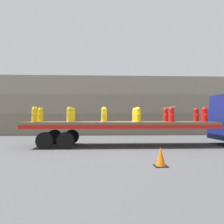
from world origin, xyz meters
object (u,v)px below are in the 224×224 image
object	(u,v)px
fire_hydrant_red_far_4	(166,115)
fire_hydrant_yellow_far_1	(72,115)
fire_hydrant_red_near_5	(204,115)
fire_hydrant_yellow_far_2	(104,115)
fire_hydrant_yellow_far_0	(40,115)
fire_hydrant_red_far_5	(196,115)
traffic_cone	(161,157)
fire_hydrant_yellow_near_0	(35,115)
fire_hydrant_yellow_near_2	(104,115)
fire_hydrant_red_near_4	(171,115)
fire_hydrant_yellow_near_3	(138,115)
fire_hydrant_yellow_near_1	(70,115)
fire_hydrant_yellow_far_3	(135,115)
flatbed_trailer	(109,126)

from	to	relation	value
fire_hydrant_red_far_4	fire_hydrant_yellow_far_1	bearing A→B (deg)	180.00
fire_hydrant_red_far_4	fire_hydrant_red_near_5	distance (m)	2.09
fire_hydrant_yellow_far_2	fire_hydrant_red_far_4	xyz separation A→B (m)	(3.61, 0.00, 0.00)
fire_hydrant_yellow_far_0	fire_hydrant_red_far_5	world-z (taller)	same
fire_hydrant_red_near_5	traffic_cone	bearing A→B (deg)	-128.60
fire_hydrant_red_far_4	traffic_cone	world-z (taller)	fire_hydrant_red_far_4
fire_hydrant_yellow_near_0	fire_hydrant_yellow_near_2	world-z (taller)	same
fire_hydrant_yellow_far_1	fire_hydrant_red_near_4	distance (m)	5.52
fire_hydrant_yellow_near_3	fire_hydrant_red_near_4	size ratio (longest dim) A/B	1.00
fire_hydrant_red_near_4	traffic_cone	world-z (taller)	fire_hydrant_red_near_4
fire_hydrant_yellow_near_2	fire_hydrant_yellow_near_3	world-z (taller)	same
fire_hydrant_yellow_near_0	fire_hydrant_red_near_4	bearing A→B (deg)	0.00
fire_hydrant_yellow_near_2	fire_hydrant_red_near_4	world-z (taller)	same
fire_hydrant_yellow_near_0	fire_hydrant_red_far_4	distance (m)	7.30
fire_hydrant_red_near_4	fire_hydrant_yellow_near_1	bearing A→B (deg)	180.00
fire_hydrant_yellow_far_2	fire_hydrant_yellow_near_2	bearing A→B (deg)	-90.00
fire_hydrant_yellow_far_2	fire_hydrant_yellow_near_3	world-z (taller)	same
fire_hydrant_yellow_near_0	fire_hydrant_yellow_far_1	distance (m)	2.09
fire_hydrant_red_near_5	fire_hydrant_yellow_far_0	bearing A→B (deg)	173.30
fire_hydrant_yellow_far_3	fire_hydrant_yellow_far_1	bearing A→B (deg)	180.00
fire_hydrant_red_far_4	fire_hydrant_yellow_near_1	bearing A→B (deg)	-168.93
fire_hydrant_red_far_4	fire_hydrant_red_near_5	bearing A→B (deg)	-30.41
fire_hydrant_yellow_far_1	fire_hydrant_red_far_4	bearing A→B (deg)	0.00
fire_hydrant_yellow_near_2	fire_hydrant_yellow_far_3	bearing A→B (deg)	30.41
flatbed_trailer	fire_hydrant_red_far_4	bearing A→B (deg)	8.98
fire_hydrant_yellow_far_1	fire_hydrant_yellow_far_0	bearing A→B (deg)	180.00
traffic_cone	fire_hydrant_red_near_5	bearing A→B (deg)	51.40
flatbed_trailer	fire_hydrant_red_near_5	size ratio (longest dim) A/B	12.89
flatbed_trailer	fire_hydrant_yellow_near_3	xyz separation A→B (m)	(1.55, -0.53, 0.62)
fire_hydrant_yellow_far_0	fire_hydrant_red_near_5	distance (m)	9.09
fire_hydrant_yellow_near_2	traffic_cone	bearing A→B (deg)	-68.44
fire_hydrant_yellow_far_0	fire_hydrant_yellow_far_1	distance (m)	1.80
fire_hydrant_yellow_near_3	fire_hydrant_yellow_near_2	bearing A→B (deg)	180.00
fire_hydrant_yellow_near_1	fire_hydrant_red_far_5	xyz separation A→B (m)	(7.22, 1.06, 0.00)
fire_hydrant_yellow_near_1	traffic_cone	distance (m)	5.96
flatbed_trailer	fire_hydrant_red_far_5	distance (m)	5.22
flatbed_trailer	fire_hydrant_yellow_near_1	distance (m)	2.22
fire_hydrant_red_near_4	fire_hydrant_yellow_near_2	bearing A→B (deg)	180.00
fire_hydrant_yellow_near_1	fire_hydrant_red_near_4	xyz separation A→B (m)	(5.41, 0.00, 0.00)
fire_hydrant_yellow_far_1	fire_hydrant_red_far_4	xyz separation A→B (m)	(5.41, 0.00, 0.00)
fire_hydrant_yellow_near_3	fire_hydrant_red_far_5	bearing A→B (deg)	16.36
flatbed_trailer	fire_hydrant_yellow_near_0	distance (m)	3.95
fire_hydrant_yellow_near_3	fire_hydrant_red_near_5	distance (m)	3.61
fire_hydrant_yellow_near_0	fire_hydrant_red_far_5	xyz separation A→B (m)	(9.02, 1.06, 0.00)
fire_hydrant_yellow_far_1	fire_hydrant_red_near_5	bearing A→B (deg)	-8.35
fire_hydrant_yellow_near_3	traffic_cone	size ratio (longest dim) A/B	1.28
fire_hydrant_yellow_far_1	fire_hydrant_yellow_near_3	world-z (taller)	same
fire_hydrant_yellow_near_2	traffic_cone	distance (m)	5.08
fire_hydrant_yellow_near_0	fire_hydrant_red_near_4	world-z (taller)	same
fire_hydrant_yellow_far_0	fire_hydrant_yellow_far_3	bearing A→B (deg)	0.00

